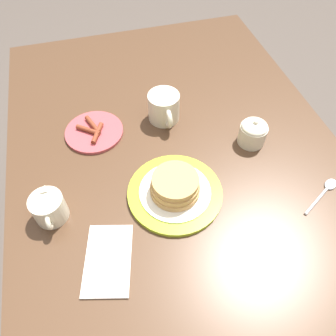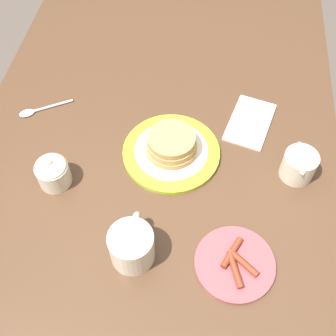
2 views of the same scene
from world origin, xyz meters
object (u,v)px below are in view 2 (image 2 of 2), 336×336
object	(u,v)px
coffee_mug	(131,245)
spoon	(37,110)
napkin	(250,122)
side_plate_bacon	(235,263)
creamer_pitcher	(299,165)
sugar_bowl	(53,172)
pancake_plate	(171,148)

from	to	relation	value
coffee_mug	spoon	world-z (taller)	coffee_mug
coffee_mug	napkin	xyz separation A→B (m)	(0.41, -0.24, -0.04)
side_plate_bacon	napkin	bearing A→B (deg)	-3.28
side_plate_bacon	spoon	xyz separation A→B (m)	(0.37, 0.55, -0.00)
creamer_pitcher	sugar_bowl	size ratio (longest dim) A/B	1.36
sugar_bowl	napkin	distance (m)	0.53
side_plate_bacon	coffee_mug	xyz separation A→B (m)	(-0.00, 0.22, 0.04)
pancake_plate	napkin	distance (m)	0.24
coffee_mug	napkin	world-z (taller)	coffee_mug
coffee_mug	creamer_pitcher	world-z (taller)	coffee_mug
sugar_bowl	napkin	size ratio (longest dim) A/B	0.44
side_plate_bacon	napkin	size ratio (longest dim) A/B	0.91
sugar_bowl	spoon	xyz separation A→B (m)	(0.21, 0.12, -0.04)
sugar_bowl	coffee_mug	bearing A→B (deg)	-126.49
pancake_plate	coffee_mug	bearing A→B (deg)	170.31
pancake_plate	spoon	xyz separation A→B (m)	(0.10, 0.38, -0.02)
creamer_pitcher	spoon	xyz separation A→B (m)	(0.12, 0.69, -0.03)
coffee_mug	spoon	distance (m)	0.50
side_plate_bacon	creamer_pitcher	distance (m)	0.29
coffee_mug	spoon	bearing A→B (deg)	41.78
side_plate_bacon	creamer_pitcher	xyz separation A→B (m)	(0.25, -0.14, 0.03)
pancake_plate	creamer_pitcher	distance (m)	0.31
creamer_pitcher	sugar_bowl	distance (m)	0.58
sugar_bowl	napkin	xyz separation A→B (m)	(0.25, -0.46, -0.04)
pancake_plate	creamer_pitcher	bearing A→B (deg)	-93.98
spoon	sugar_bowl	bearing A→B (deg)	-151.35
napkin	side_plate_bacon	bearing A→B (deg)	176.72
side_plate_bacon	sugar_bowl	xyz separation A→B (m)	(0.16, 0.44, 0.03)
sugar_bowl	side_plate_bacon	bearing A→B (deg)	-109.71
creamer_pitcher	coffee_mug	bearing A→B (deg)	125.90
pancake_plate	sugar_bowl	size ratio (longest dim) A/B	2.90
side_plate_bacon	spoon	size ratio (longest dim) A/B	1.26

